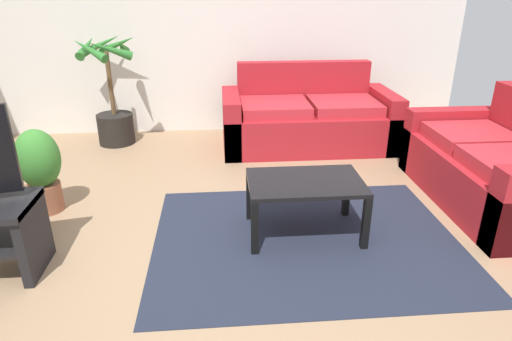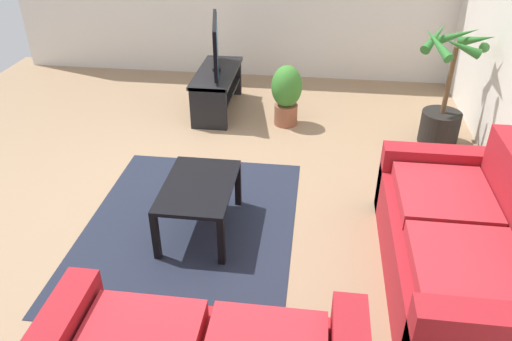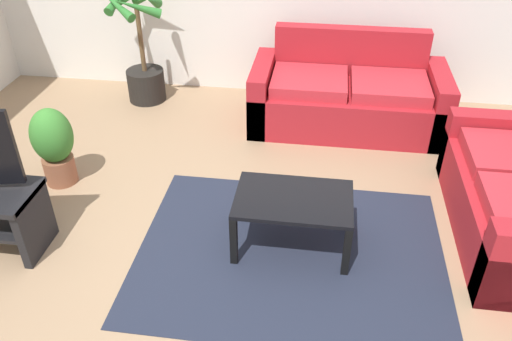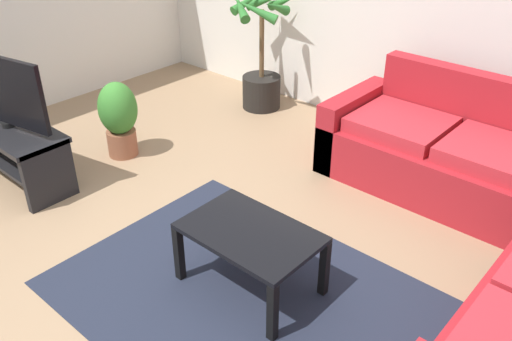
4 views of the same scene
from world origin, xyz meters
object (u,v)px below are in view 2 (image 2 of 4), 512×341
Objects in this scene: tv_stand at (217,85)px; potted_plant_small at (287,93)px; tv at (216,45)px; couch_main at (462,251)px; coffee_table at (199,191)px; potted_palm at (445,102)px.

potted_plant_small is (0.28, 0.84, 0.06)m from tv_stand.
couch_main is at bearing 39.35° from tv.
coffee_table is 1.19× the size of potted_plant_small.
coffee_table is 2.11m from potted_plant_small.
potted_plant_small is at bearing -150.38° from couch_main.
potted_plant_small is at bearing 71.62° from tv_stand.
tv_stand is 1.13× the size of tv.
potted_plant_small is at bearing 71.52° from tv.
tv reaches higher than coffee_table.
potted_palm reaches higher than tv_stand.
tv_stand is 0.90× the size of potted_palm.
couch_main is 1.95× the size of tv.
tv reaches higher than couch_main.
couch_main is 2.22m from potted_palm.
tv_stand is 0.48m from tv.
potted_palm is at bearing 78.36° from tv_stand.
couch_main is 3.51m from tv_stand.
tv is at bearing -140.65° from couch_main.
potted_palm is at bearing 78.33° from tv.
potted_plant_small is (-2.43, -1.38, 0.08)m from couch_main.
tv_stand reaches higher than coffee_table.
tv is (-2.71, -2.22, 0.51)m from couch_main.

